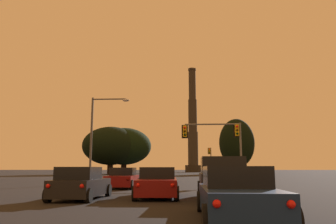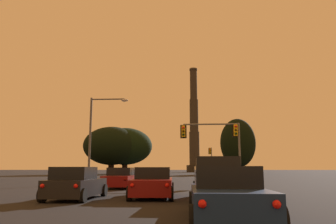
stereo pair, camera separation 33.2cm
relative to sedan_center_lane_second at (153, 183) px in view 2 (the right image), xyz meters
name	(u,v)px [view 2 (the right image)]	position (x,y,z in m)	size (l,w,h in m)	color
sedan_center_lane_second	(153,183)	(0.00, 0.00, 0.00)	(2.17, 4.77, 1.43)	maroon
suv_right_lane_second	(217,179)	(2.96, -1.35, 0.23)	(2.19, 4.94, 1.86)	black
sedan_right_lane_third	(226,195)	(2.71, -7.06, 0.00)	(1.99, 4.71, 1.43)	navy
sedan_left_lane_front	(120,178)	(-3.12, 7.28, 0.00)	(2.10, 4.75, 1.43)	maroon
hatchback_left_lane_second	(76,184)	(-3.37, -1.28, 0.00)	(1.94, 4.12, 1.44)	black
traffic_light_far_right	(211,157)	(6.12, 49.26, 2.91)	(0.78, 0.50, 5.43)	slate
traffic_light_overhead_right	(219,137)	(4.49, 13.76, 3.52)	(5.52, 0.50, 5.46)	slate
street_lamp	(97,129)	(-6.66, 13.25, 4.25)	(3.54, 0.36, 7.87)	#56565B
smokestack	(194,130)	(3.87, 102.77, 14.35)	(5.82, 5.82, 38.38)	#2B2722
treeline_far_left	(125,146)	(-13.90, 64.16, 6.06)	(13.32, 11.99, 11.28)	black
treeline_left_mid	(112,146)	(-16.83, 62.27, 6.06)	(13.67, 12.31, 11.35)	black
treeline_center_left	(238,143)	(14.58, 70.09, 7.23)	(9.11, 8.20, 14.22)	black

